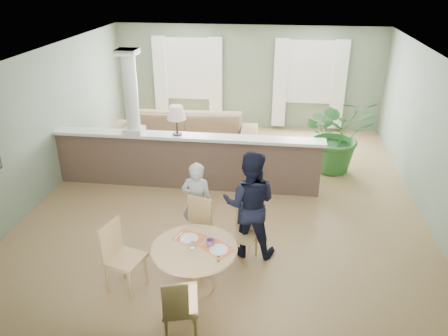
# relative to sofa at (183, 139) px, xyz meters

# --- Properties ---
(ground) EXTENTS (8.00, 8.00, 0.00)m
(ground) POSITION_rel_sofa_xyz_m (1.26, -1.56, -0.49)
(ground) COLOR #A68258
(ground) RESTS_ON ground
(room_shell) EXTENTS (7.02, 8.02, 2.71)m
(room_shell) POSITION_rel_sofa_xyz_m (1.23, -0.94, 1.32)
(room_shell) COLOR gray
(room_shell) RESTS_ON ground
(pony_wall) EXTENTS (5.32, 0.38, 2.70)m
(pony_wall) POSITION_rel_sofa_xyz_m (0.28, -1.36, 0.21)
(pony_wall) COLOR brown
(pony_wall) RESTS_ON ground
(sofa) EXTENTS (3.43, 1.47, 0.99)m
(sofa) POSITION_rel_sofa_xyz_m (0.00, 0.00, 0.00)
(sofa) COLOR olive
(sofa) RESTS_ON ground
(houseplant) EXTENTS (1.72, 1.56, 1.66)m
(houseplant) POSITION_rel_sofa_xyz_m (3.37, -0.15, 0.34)
(houseplant) COLOR #2A692A
(houseplant) RESTS_ON ground
(dining_table) EXTENTS (1.14, 1.14, 0.78)m
(dining_table) POSITION_rel_sofa_xyz_m (1.12, -4.36, 0.06)
(dining_table) COLOR tan
(dining_table) RESTS_ON ground
(chair_far_boy) EXTENTS (0.53, 0.53, 0.93)m
(chair_far_boy) POSITION_rel_sofa_xyz_m (0.98, -3.55, 0.02)
(chair_far_boy) COLOR tan
(chair_far_boy) RESTS_ON ground
(chair_far_man) EXTENTS (0.48, 0.48, 0.87)m
(chair_far_man) POSITION_rel_sofa_xyz_m (1.71, -3.53, -0.01)
(chair_far_man) COLOR tan
(chair_far_man) RESTS_ON ground
(chair_near) EXTENTS (0.52, 0.52, 0.92)m
(chair_near) POSITION_rel_sofa_xyz_m (1.11, -5.26, 0.01)
(chair_near) COLOR tan
(chair_near) RESTS_ON ground
(chair_side) EXTENTS (0.56, 0.56, 1.00)m
(chair_side) POSITION_rel_sofa_xyz_m (0.11, -4.44, 0.06)
(chair_side) COLOR tan
(chair_side) RESTS_ON ground
(child_person) EXTENTS (0.52, 0.36, 1.38)m
(child_person) POSITION_rel_sofa_xyz_m (0.93, -3.19, 0.20)
(child_person) COLOR #A7A7AC
(child_person) RESTS_ON ground
(man_person) EXTENTS (0.85, 0.67, 1.69)m
(man_person) POSITION_rel_sofa_xyz_m (1.76, -3.40, 0.35)
(man_person) COLOR black
(man_person) RESTS_ON ground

